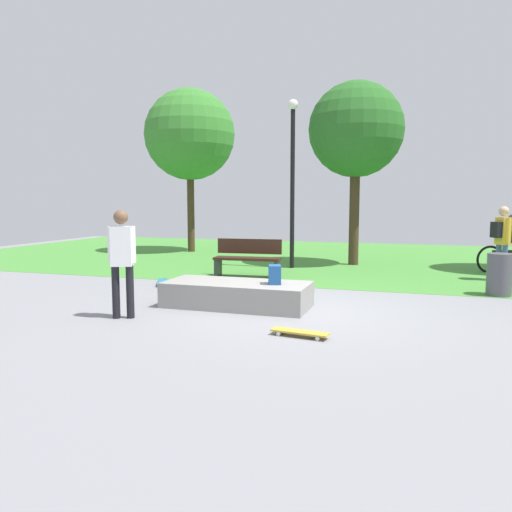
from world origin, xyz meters
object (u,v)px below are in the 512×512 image
object	(u,v)px
tree_slender_maple	(356,131)
cyclist_on_bicycle	(511,248)
lamp_post	(293,168)
backpack_on_ledge	(275,275)
skateboard_by_ledge	(300,332)
skater_performing_trick	(122,255)
skateboard_spare	(162,281)
park_bench_by_oak	(248,257)
concrete_ledge	(237,294)
pedestrian_with_backpack	(502,236)
trash_bin	(499,275)
tree_broad_elm	(190,135)

from	to	relation	value
tree_slender_maple	cyclist_on_bicycle	xyz separation A→B (m)	(4.05, -0.25, -3.15)
lamp_post	cyclist_on_bicycle	distance (m)	6.02
backpack_on_ledge	skateboard_by_ledge	size ratio (longest dim) A/B	0.39
skater_performing_trick	skateboard_spare	world-z (taller)	skater_performing_trick
park_bench_by_oak	cyclist_on_bicycle	bearing A→B (deg)	24.99
concrete_ledge	lamp_post	xyz separation A→B (m)	(-0.31, 5.21, 2.50)
backpack_on_ledge	park_bench_by_oak	bearing A→B (deg)	6.86
skateboard_by_ledge	backpack_on_ledge	bearing A→B (deg)	117.02
cyclist_on_bicycle	pedestrian_with_backpack	bearing A→B (deg)	-105.97
concrete_ledge	skateboard_by_ledge	size ratio (longest dim) A/B	3.06
skater_performing_trick	park_bench_by_oak	distance (m)	4.73
park_bench_by_oak	trash_bin	size ratio (longest dim) A/B	1.98
skateboard_by_ledge	lamp_post	distance (m)	7.51
skateboard_spare	pedestrian_with_backpack	world-z (taller)	pedestrian_with_backpack
concrete_ledge	skater_performing_trick	size ratio (longest dim) A/B	1.48
skateboard_spare	tree_slender_maple	size ratio (longest dim) A/B	0.16
concrete_ledge	trash_bin	size ratio (longest dim) A/B	3.05
pedestrian_with_backpack	cyclist_on_bicycle	distance (m)	1.74
skateboard_spare	park_bench_by_oak	distance (m)	2.22
trash_bin	skater_performing_trick	bearing A→B (deg)	-146.50
skateboard_by_ledge	lamp_post	bearing A→B (deg)	104.84
concrete_ledge	skateboard_spare	bearing A→B (deg)	144.60
skater_performing_trick	skateboard_spare	distance (m)	3.33
skateboard_spare	trash_bin	distance (m)	6.93
trash_bin	concrete_ledge	bearing A→B (deg)	-150.53
park_bench_by_oak	pedestrian_with_backpack	world-z (taller)	pedestrian_with_backpack
skater_performing_trick	skateboard_spare	bearing A→B (deg)	107.71
skateboard_spare	tree_slender_maple	bearing A→B (deg)	53.13
skater_performing_trick	tree_slender_maple	xyz separation A→B (m)	(2.60, 7.82, 2.79)
skateboard_spare	tree_slender_maple	distance (m)	7.03
skateboard_spare	pedestrian_with_backpack	distance (m)	7.78
concrete_ledge	cyclist_on_bicycle	world-z (taller)	cyclist_on_bicycle
skateboard_by_ledge	cyclist_on_bicycle	xyz separation A→B (m)	(3.76, 7.78, 0.57)
skateboard_spare	backpack_on_ledge	bearing A→B (deg)	-28.75
lamp_post	cyclist_on_bicycle	size ratio (longest dim) A/B	2.64
park_bench_by_oak	trash_bin	distance (m)	5.48
concrete_ledge	lamp_post	world-z (taller)	lamp_post
tree_broad_elm	cyclist_on_bicycle	size ratio (longest dim) A/B	3.36
trash_bin	pedestrian_with_backpack	xyz separation A→B (m)	(0.29, 2.04, 0.62)
park_bench_by_oak	lamp_post	bearing A→B (deg)	71.77
park_bench_by_oak	lamp_post	xyz separation A→B (m)	(0.62, 1.89, 2.24)
cyclist_on_bicycle	skateboard_by_ledge	bearing A→B (deg)	-115.80
backpack_on_ledge	trash_bin	bearing A→B (deg)	-75.63
park_bench_by_oak	tree_broad_elm	size ratio (longest dim) A/B	0.28
cyclist_on_bicycle	concrete_ledge	bearing A→B (deg)	-130.23
concrete_ledge	tree_broad_elm	distance (m)	10.48
park_bench_by_oak	trash_bin	world-z (taller)	park_bench_by_oak
skateboard_spare	skateboard_by_ledge	bearing A→B (deg)	-40.22
tree_slender_maple	cyclist_on_bicycle	distance (m)	5.14
concrete_ledge	pedestrian_with_backpack	world-z (taller)	pedestrian_with_backpack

